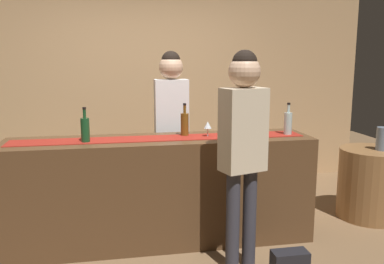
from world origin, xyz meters
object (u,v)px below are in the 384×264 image
at_px(vase_on_side_table, 383,139).
at_px(customer_sipping, 243,136).
at_px(wine_bottle_green, 85,129).
at_px(wine_bottle_amber, 185,124).
at_px(wine_glass_near_customer, 244,123).
at_px(wine_bottle_clear, 288,123).
at_px(round_side_table, 371,183).
at_px(wine_glass_mid_counter, 208,125).
at_px(bartender, 171,116).

bearing_deg(vase_on_side_table, customer_sipping, -156.91).
relative_size(wine_bottle_green, vase_on_side_table, 1.26).
relative_size(wine_bottle_amber, wine_glass_near_customer, 2.10).
bearing_deg(vase_on_side_table, wine_glass_near_customer, -177.29).
distance_m(wine_bottle_clear, round_side_table, 1.30).
bearing_deg(round_side_table, wine_bottle_amber, -177.45).
xyz_separation_m(wine_bottle_amber, wine_glass_mid_counter, (0.20, -0.09, -0.01)).
bearing_deg(wine_glass_mid_counter, round_side_table, 5.61).
distance_m(wine_bottle_clear, wine_glass_mid_counter, 0.76).
xyz_separation_m(wine_bottle_green, wine_bottle_amber, (0.88, 0.14, 0.00)).
distance_m(wine_bottle_clear, wine_bottle_amber, 0.96).
bearing_deg(customer_sipping, wine_glass_mid_counter, 85.99).
bearing_deg(wine_glass_near_customer, round_side_table, 4.77).
height_order(wine_glass_near_customer, customer_sipping, customer_sipping).
distance_m(wine_glass_near_customer, customer_sipping, 0.71).
bearing_deg(wine_bottle_amber, customer_sipping, -64.24).
relative_size(wine_bottle_amber, bartender, 0.17).
relative_size(wine_bottle_green, bartender, 0.17).
height_order(wine_bottle_amber, vase_on_side_table, wine_bottle_amber).
distance_m(wine_bottle_green, vase_on_side_table, 2.97).
xyz_separation_m(wine_bottle_green, bartender, (0.82, 0.63, 0.01)).
relative_size(wine_bottle_green, wine_bottle_clear, 1.00).
bearing_deg(bartender, round_side_table, 169.24).
height_order(wine_glass_near_customer, vase_on_side_table, wine_glass_near_customer).
relative_size(wine_glass_mid_counter, round_side_table, 0.19).
bearing_deg(round_side_table, customer_sipping, -154.79).
xyz_separation_m(customer_sipping, round_side_table, (1.68, 0.79, -0.72)).
xyz_separation_m(wine_bottle_amber, customer_sipping, (0.34, -0.70, 0.00)).
relative_size(wine_bottle_green, round_side_table, 0.41).
height_order(bartender, round_side_table, bartender).
relative_size(round_side_table, vase_on_side_table, 3.08).
xyz_separation_m(wine_bottle_clear, wine_glass_mid_counter, (-0.76, 0.04, -0.01)).
bearing_deg(customer_sipping, bartender, 91.42).
relative_size(wine_glass_near_customer, customer_sipping, 0.08).
bearing_deg(wine_bottle_green, wine_bottle_amber, 9.20).
relative_size(wine_glass_near_customer, round_side_table, 0.19).
bearing_deg(customer_sipping, wine_bottle_green, 138.42).
relative_size(wine_bottle_clear, wine_bottle_amber, 1.00).
bearing_deg(wine_glass_mid_counter, wine_glass_near_customer, 8.92).
height_order(wine_glass_mid_counter, bartender, bartender).
bearing_deg(wine_glass_near_customer, wine_bottle_clear, -14.05).
bearing_deg(wine_bottle_amber, bartender, 96.68).
distance_m(wine_bottle_green, bartender, 1.04).
distance_m(wine_bottle_green, wine_glass_mid_counter, 1.08).
relative_size(wine_bottle_clear, customer_sipping, 0.17).
relative_size(bartender, round_side_table, 2.37).
height_order(wine_bottle_amber, customer_sipping, customer_sipping).
xyz_separation_m(wine_glass_near_customer, bartender, (-0.62, 0.52, 0.01)).
height_order(wine_glass_near_customer, wine_glass_mid_counter, same).
bearing_deg(bartender, vase_on_side_table, 168.23).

